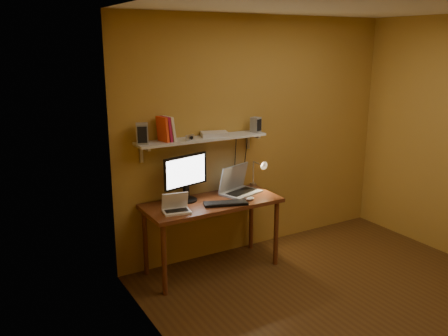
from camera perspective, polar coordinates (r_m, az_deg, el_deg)
room at (r=4.14m, az=16.72°, el=0.15°), size 3.44×3.24×2.64m
desk at (r=4.84m, az=-1.46°, el=-4.97°), size 1.40×0.60×0.75m
wall_shelf at (r=4.82m, az=-2.62°, el=3.50°), size 1.40×0.25×0.21m
monitor at (r=4.77m, az=-4.61°, el=-0.91°), size 0.52×0.27×0.47m
laptop at (r=5.06m, az=1.66°, el=-2.14°), size 0.48×0.41×0.30m
netbook at (r=4.53m, az=-5.82°, el=-4.63°), size 0.28×0.23×0.19m
keyboard at (r=4.71m, az=0.20°, el=-4.28°), size 0.46×0.28×0.02m
mouse at (r=4.85m, az=3.18°, el=-3.70°), size 0.10×0.08×0.03m
desk_lamp at (r=5.19m, az=4.26°, el=-0.25°), size 0.09×0.23×0.38m
speaker_left at (r=4.54m, az=-9.83°, el=4.08°), size 0.14×0.14×0.20m
speaker_right at (r=5.11m, az=3.84°, el=5.23°), size 0.11×0.11×0.16m
books at (r=4.64m, az=-7.01°, el=4.68°), size 0.15×0.17×0.24m
shelf_camera at (r=4.67m, az=-4.10°, el=3.68°), size 0.10×0.06×0.06m
router at (r=4.87m, az=-1.16°, el=4.10°), size 0.31×0.26×0.05m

